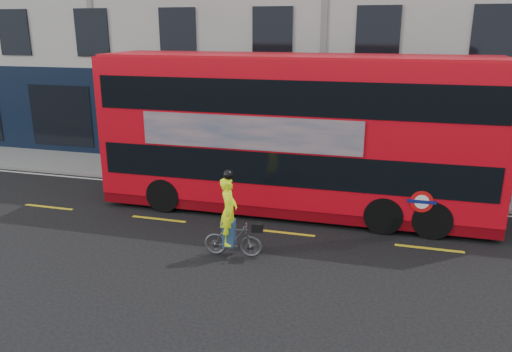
% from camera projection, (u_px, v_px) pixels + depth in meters
% --- Properties ---
extents(ground, '(120.00, 120.00, 0.00)m').
position_uv_depth(ground, '(272.00, 255.00, 13.09)').
color(ground, black).
rests_on(ground, ground).
extents(pavement, '(60.00, 3.00, 0.12)m').
position_uv_depth(pavement, '(313.00, 182.00, 19.07)').
color(pavement, gray).
rests_on(pavement, ground).
extents(kerb, '(60.00, 0.12, 0.13)m').
position_uv_depth(kerb, '(306.00, 194.00, 17.69)').
color(kerb, slate).
rests_on(kerb, ground).
extents(road_edge_line, '(58.00, 0.10, 0.01)m').
position_uv_depth(road_edge_line, '(304.00, 198.00, 17.43)').
color(road_edge_line, silver).
rests_on(road_edge_line, ground).
extents(lane_dashes, '(58.00, 0.12, 0.01)m').
position_uv_depth(lane_dashes, '(284.00, 233.00, 14.48)').
color(lane_dashes, yellow).
rests_on(lane_dashes, ground).
extents(bus, '(12.28, 2.92, 4.94)m').
position_uv_depth(bus, '(296.00, 134.00, 15.61)').
color(bus, red).
rests_on(bus, ground).
extents(cyclist, '(1.57, 0.69, 2.33)m').
position_uv_depth(cyclist, '(231.00, 227.00, 12.80)').
color(cyclist, '#4C4F51').
rests_on(cyclist, ground).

